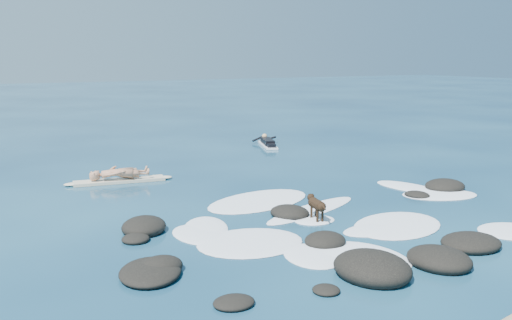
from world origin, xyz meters
TOP-DOWN VIEW (x-y plane):
  - ground at (0.00, 0.00)m, footprint 160.00×160.00m
  - reef_rocks at (-1.70, -1.82)m, footprint 14.28×6.54m
  - breaking_foam at (-0.91, -0.31)m, footprint 10.01×7.88m
  - standing_surfer_rig at (-4.60, 6.78)m, footprint 3.61×1.00m
  - paddling_surfer_rig at (3.57, 11.26)m, footprint 1.51×2.65m
  - dog at (-1.28, -0.10)m, footprint 0.38×1.06m

SIDE VIEW (x-z plane):
  - ground at x=0.00m, z-range 0.00..0.00m
  - breaking_foam at x=-0.91m, z-range -0.05..0.07m
  - reef_rocks at x=-1.70m, z-range -0.20..0.42m
  - paddling_surfer_rig at x=3.57m, z-range -0.07..0.39m
  - dog at x=-1.28m, z-range 0.11..0.79m
  - standing_surfer_rig at x=-4.60m, z-range -0.22..1.83m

